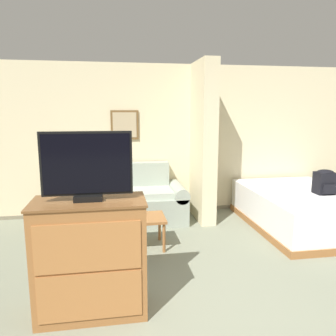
% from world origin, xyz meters
% --- Properties ---
extents(wall_back, '(7.39, 0.16, 2.60)m').
position_xyz_m(wall_back, '(-0.00, 3.52, 1.29)').
color(wall_back, beige).
rests_on(wall_back, ground_plane).
extents(wall_partition_pillar, '(0.24, 0.89, 2.60)m').
position_xyz_m(wall_partition_pillar, '(0.37, 3.02, 1.30)').
color(wall_partition_pillar, beige).
rests_on(wall_partition_pillar, ground_plane).
extents(couch, '(1.92, 0.84, 0.94)m').
position_xyz_m(couch, '(-0.89, 3.05, 0.33)').
color(couch, '#99A393').
rests_on(couch, ground_plane).
extents(coffee_table, '(0.72, 0.49, 0.42)m').
position_xyz_m(coffee_table, '(-0.80, 1.95, 0.37)').
color(coffee_table, '#996033').
rests_on(coffee_table, ground_plane).
extents(side_table, '(0.43, 0.43, 0.55)m').
position_xyz_m(side_table, '(-1.98, 3.03, 0.45)').
color(side_table, '#996033').
rests_on(side_table, ground_plane).
extents(table_lamp, '(0.35, 0.35, 0.41)m').
position_xyz_m(table_lamp, '(-1.98, 3.03, 0.83)').
color(table_lamp, tan).
rests_on(table_lamp, side_table).
extents(tv_dresser, '(0.98, 0.50, 1.05)m').
position_xyz_m(tv_dresser, '(-1.31, 0.59, 0.53)').
color(tv_dresser, '#996033').
rests_on(tv_dresser, ground_plane).
extents(tv, '(0.76, 0.16, 0.59)m').
position_xyz_m(tv, '(-1.31, 0.60, 1.35)').
color(tv, black).
rests_on(tv, tv_dresser).
extents(bed, '(1.56, 2.14, 0.57)m').
position_xyz_m(bed, '(1.80, 2.36, 0.29)').
color(bed, '#996033').
rests_on(bed, ground_plane).
extents(backpack, '(0.27, 0.24, 0.37)m').
position_xyz_m(backpack, '(2.03, 2.16, 0.76)').
color(backpack, black).
rests_on(backpack, bed).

